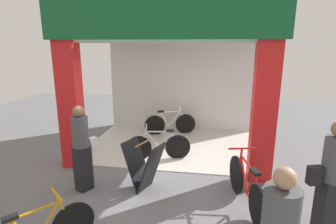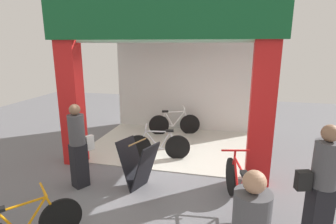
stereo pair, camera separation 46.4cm
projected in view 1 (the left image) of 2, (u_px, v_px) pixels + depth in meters
ground_plane at (162, 171)px, 5.97m from camera, size 17.03×17.03×0.00m
shop_facade at (172, 77)px, 6.95m from camera, size 4.72×3.48×3.59m
bicycle_inside_0 at (159, 146)px, 6.51m from camera, size 1.51×0.47×0.85m
bicycle_inside_1 at (170, 124)px, 8.33m from camera, size 1.51×0.56×0.86m
bicycle_parked_0 at (246, 187)px, 4.56m from camera, size 0.53×1.72×0.97m
sandwich_board_sign at (144, 166)px, 5.13m from camera, size 0.82×0.70×0.96m
pedestrian_1 at (331, 180)px, 3.72m from camera, size 0.56×0.40×1.75m
pedestrian_3 at (82, 148)px, 5.05m from camera, size 0.41×0.52×1.65m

